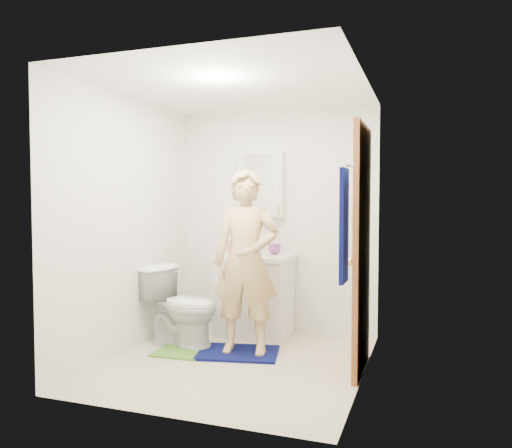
% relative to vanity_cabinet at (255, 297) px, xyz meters
% --- Properties ---
extents(floor, '(2.20, 2.40, 0.02)m').
position_rel_vanity_cabinet_xyz_m(floor, '(0.15, -0.91, -0.41)').
color(floor, beige).
rests_on(floor, ground).
extents(ceiling, '(2.20, 2.40, 0.02)m').
position_rel_vanity_cabinet_xyz_m(ceiling, '(0.15, -0.91, 2.01)').
color(ceiling, white).
rests_on(ceiling, ground).
extents(wall_back, '(2.20, 0.02, 2.40)m').
position_rel_vanity_cabinet_xyz_m(wall_back, '(0.15, 0.30, 0.80)').
color(wall_back, white).
rests_on(wall_back, ground).
extents(wall_front, '(2.20, 0.02, 2.40)m').
position_rel_vanity_cabinet_xyz_m(wall_front, '(0.15, -2.12, 0.80)').
color(wall_front, white).
rests_on(wall_front, ground).
extents(wall_left, '(0.02, 2.40, 2.40)m').
position_rel_vanity_cabinet_xyz_m(wall_left, '(-0.96, -0.91, 0.80)').
color(wall_left, white).
rests_on(wall_left, ground).
extents(wall_right, '(0.02, 2.40, 2.40)m').
position_rel_vanity_cabinet_xyz_m(wall_right, '(1.26, -0.91, 0.80)').
color(wall_right, white).
rests_on(wall_right, ground).
extents(vanity_cabinet, '(0.75, 0.55, 0.80)m').
position_rel_vanity_cabinet_xyz_m(vanity_cabinet, '(0.00, 0.00, 0.00)').
color(vanity_cabinet, white).
rests_on(vanity_cabinet, floor).
extents(countertop, '(0.79, 0.59, 0.05)m').
position_rel_vanity_cabinet_xyz_m(countertop, '(0.00, 0.00, 0.43)').
color(countertop, white).
rests_on(countertop, vanity_cabinet).
extents(sink_basin, '(0.40, 0.40, 0.03)m').
position_rel_vanity_cabinet_xyz_m(sink_basin, '(0.00, 0.00, 0.44)').
color(sink_basin, white).
rests_on(sink_basin, countertop).
extents(faucet, '(0.03, 0.03, 0.12)m').
position_rel_vanity_cabinet_xyz_m(faucet, '(0.00, 0.18, 0.51)').
color(faucet, silver).
rests_on(faucet, countertop).
extents(medicine_cabinet, '(0.50, 0.12, 0.70)m').
position_rel_vanity_cabinet_xyz_m(medicine_cabinet, '(0.00, 0.22, 1.20)').
color(medicine_cabinet, white).
rests_on(medicine_cabinet, wall_back).
extents(mirror_panel, '(0.46, 0.01, 0.66)m').
position_rel_vanity_cabinet_xyz_m(mirror_panel, '(0.00, 0.16, 1.20)').
color(mirror_panel, white).
rests_on(mirror_panel, wall_back).
extents(door, '(0.05, 0.80, 2.05)m').
position_rel_vanity_cabinet_xyz_m(door, '(1.22, -0.76, 0.62)').
color(door, '#9A582A').
rests_on(door, ground).
extents(door_knob, '(0.07, 0.07, 0.07)m').
position_rel_vanity_cabinet_xyz_m(door_knob, '(1.18, -1.08, 0.55)').
color(door_knob, gold).
rests_on(door_knob, door).
extents(towel, '(0.03, 0.24, 0.80)m').
position_rel_vanity_cabinet_xyz_m(towel, '(1.18, -1.48, 0.85)').
color(towel, '#080D4B').
rests_on(towel, wall_right).
extents(towel_hook, '(0.06, 0.02, 0.02)m').
position_rel_vanity_cabinet_xyz_m(towel_hook, '(1.22, -1.48, 1.27)').
color(towel_hook, silver).
rests_on(towel_hook, wall_right).
extents(toilet, '(0.84, 0.58, 0.78)m').
position_rel_vanity_cabinet_xyz_m(toilet, '(-0.54, -0.62, -0.01)').
color(toilet, white).
rests_on(toilet, floor).
extents(bath_mat, '(0.82, 0.66, 0.02)m').
position_rel_vanity_cabinet_xyz_m(bath_mat, '(0.08, -0.70, -0.39)').
color(bath_mat, '#080D4B').
rests_on(bath_mat, floor).
extents(green_rug, '(0.48, 0.41, 0.02)m').
position_rel_vanity_cabinet_xyz_m(green_rug, '(-0.44, -0.85, -0.39)').
color(green_rug, '#549130').
rests_on(green_rug, floor).
extents(soap_dispenser, '(0.10, 0.11, 0.20)m').
position_rel_vanity_cabinet_xyz_m(soap_dispenser, '(-0.24, -0.03, 0.55)').
color(soap_dispenser, '#BB6857').
rests_on(soap_dispenser, countertop).
extents(toothbrush_cup, '(0.14, 0.14, 0.11)m').
position_rel_vanity_cabinet_xyz_m(toothbrush_cup, '(0.18, 0.13, 0.50)').
color(toothbrush_cup, '#89408D').
rests_on(toothbrush_cup, countertop).
extents(man, '(0.66, 0.48, 1.69)m').
position_rel_vanity_cabinet_xyz_m(man, '(0.15, -0.68, 0.46)').
color(man, '#D8B57A').
rests_on(man, bath_mat).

